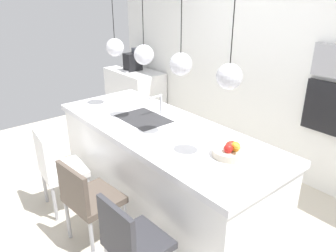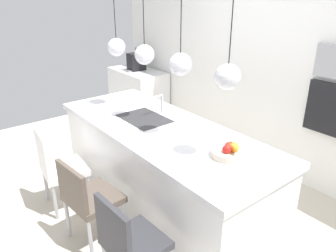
{
  "view_description": "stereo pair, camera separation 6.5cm",
  "coord_description": "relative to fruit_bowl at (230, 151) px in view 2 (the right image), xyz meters",
  "views": [
    {
      "loc": [
        2.37,
        -1.87,
        2.23
      ],
      "look_at": [
        0.1,
        0.0,
        0.98
      ],
      "focal_mm": 35.18,
      "sensor_mm": 36.0,
      "label": 1
    },
    {
      "loc": [
        2.41,
        -1.82,
        2.23
      ],
      "look_at": [
        0.1,
        0.0,
        0.98
      ],
      "focal_mm": 35.18,
      "sensor_mm": 36.0,
      "label": 2
    }
  ],
  "objects": [
    {
      "name": "sink_basin",
      "position": [
        -1.14,
        -0.07,
        -0.05
      ],
      "size": [
        0.56,
        0.4,
        0.02
      ],
      "primitive_type": "cube",
      "color": "#2D2D30",
      "rests_on": "kitchen_island"
    },
    {
      "name": "pendant_light_left",
      "position": [
        -1.65,
        -0.07,
        0.64
      ],
      "size": [
        0.2,
        0.2,
        0.8
      ],
      "color": "silver"
    },
    {
      "name": "kitchen_island",
      "position": [
        -0.83,
        -0.07,
        -0.51
      ],
      "size": [
        2.62,
        1.0,
        0.93
      ],
      "color": "white",
      "rests_on": "ground"
    },
    {
      "name": "chair_far",
      "position": [
        -0.09,
        -0.94,
        -0.48
      ],
      "size": [
        0.45,
        0.43,
        0.87
      ],
      "color": "#333338",
      "rests_on": "ground"
    },
    {
      "name": "pendant_light_center_right",
      "position": [
        -0.56,
        -0.07,
        0.64
      ],
      "size": [
        0.2,
        0.2,
        0.8
      ],
      "color": "silver"
    },
    {
      "name": "chair_middle",
      "position": [
        -0.8,
        -0.94,
        -0.48
      ],
      "size": [
        0.5,
        0.47,
        0.84
      ],
      "color": "brown",
      "rests_on": "ground"
    },
    {
      "name": "coffee_machine",
      "position": [
        -3.25,
        1.21,
        0.05
      ],
      "size": [
        0.2,
        0.35,
        0.38
      ],
      "color": "black",
      "rests_on": "side_counter"
    },
    {
      "name": "floor",
      "position": [
        -0.83,
        -0.07,
        -0.98
      ],
      "size": [
        6.6,
        6.6,
        0.0
      ],
      "primitive_type": "plane",
      "color": "beige",
      "rests_on": "ground"
    },
    {
      "name": "pendant_light_center_left",
      "position": [
        -1.1,
        -0.07,
        0.64
      ],
      "size": [
        0.2,
        0.2,
        0.8
      ],
      "color": "silver"
    },
    {
      "name": "faucet",
      "position": [
        -1.14,
        0.14,
        0.09
      ],
      "size": [
        0.02,
        0.17,
        0.22
      ],
      "color": "silver",
      "rests_on": "kitchen_island"
    },
    {
      "name": "fruit_bowl",
      "position": [
        0.0,
        0.0,
        0.0
      ],
      "size": [
        0.3,
        0.3,
        0.15
      ],
      "color": "beige",
      "rests_on": "kitchen_island"
    },
    {
      "name": "pendant_light_right",
      "position": [
        -0.01,
        -0.07,
        0.64
      ],
      "size": [
        0.2,
        0.2,
        0.8
      ],
      "color": "silver"
    },
    {
      "name": "chair_near",
      "position": [
        -1.49,
        -0.95,
        -0.47
      ],
      "size": [
        0.49,
        0.47,
        0.91
      ],
      "color": "white",
      "rests_on": "ground"
    },
    {
      "name": "oven",
      "position": [
        0.09,
        1.51,
        0.05
      ],
      "size": [
        0.56,
        0.08,
        0.56
      ],
      "primitive_type": "cube",
      "color": "black",
      "rests_on": "back_wall"
    },
    {
      "name": "back_wall",
      "position": [
        -0.83,
        1.58,
        0.32
      ],
      "size": [
        6.0,
        0.1,
        2.6
      ],
      "primitive_type": "cube",
      "color": "white",
      "rests_on": "ground"
    },
    {
      "name": "side_counter",
      "position": [
        -3.23,
        1.21,
        -0.54
      ],
      "size": [
        1.1,
        0.6,
        0.87
      ],
      "primitive_type": "cube",
      "color": "white",
      "rests_on": "ground"
    }
  ]
}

